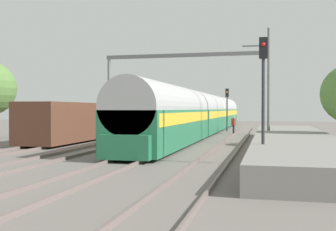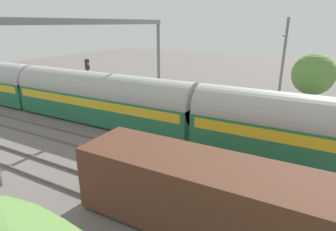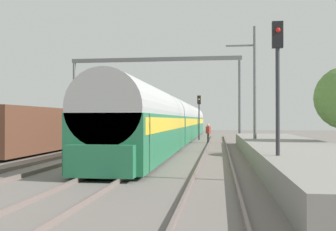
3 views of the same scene
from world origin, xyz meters
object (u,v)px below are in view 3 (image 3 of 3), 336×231
(railway_signal_near, at_px, (278,80))
(catenary_gantry, at_px, (155,79))
(passenger_train, at_px, (177,121))
(railway_signal_far, at_px, (199,111))
(person_crossing, at_px, (208,132))
(freight_car, at_px, (39,129))

(railway_signal_near, distance_m, catenary_gantry, 23.39)
(railway_signal_near, bearing_deg, passenger_train, 104.15)
(railway_signal_far, bearing_deg, railway_signal_near, -81.38)
(passenger_train, bearing_deg, person_crossing, -30.45)
(freight_car, bearing_deg, catenary_gantry, 63.22)
(catenary_gantry, bearing_deg, railway_signal_near, -70.16)
(passenger_train, xyz_separation_m, railway_signal_near, (5.98, -23.74, 1.50))
(freight_car, height_order, catenary_gantry, catenary_gantry)
(freight_car, distance_m, person_crossing, 15.66)
(passenger_train, distance_m, freight_car, 15.29)
(railway_signal_near, relative_size, catenary_gantry, 0.34)
(railway_signal_far, bearing_deg, freight_car, -120.40)
(freight_car, height_order, railway_signal_near, railway_signal_near)
(freight_car, height_order, railway_signal_far, railway_signal_far)
(passenger_train, distance_m, catenary_gantry, 4.71)
(freight_car, xyz_separation_m, railway_signal_near, (13.64, -10.51, 2.00))
(passenger_train, relative_size, railway_signal_near, 9.01)
(person_crossing, relative_size, railway_signal_far, 0.38)
(railway_signal_far, height_order, catenary_gantry, catenary_gantry)
(person_crossing, relative_size, catenary_gantry, 0.11)
(person_crossing, bearing_deg, passenger_train, 9.55)
(person_crossing, relative_size, railway_signal_near, 0.32)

